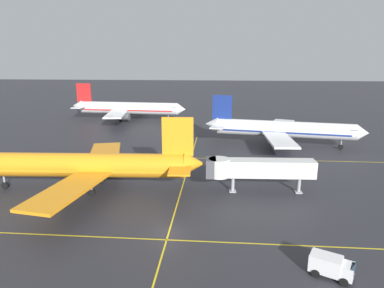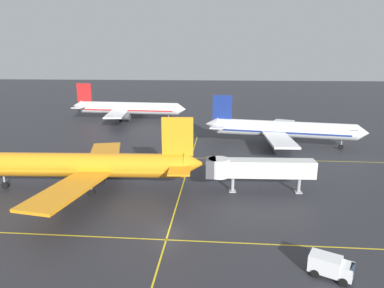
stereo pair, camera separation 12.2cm
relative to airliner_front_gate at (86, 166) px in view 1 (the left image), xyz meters
name	(u,v)px [view 1 (the left image)]	position (x,y,z in m)	size (l,w,h in m)	color
ground_plane	(169,232)	(15.44, -12.75, -4.17)	(600.00, 600.00, 0.00)	#28282D
airliner_front_gate	(86,166)	(0.00, 0.00, 0.00)	(39.26, 33.85, 12.21)	orange
airliner_second_row	(282,129)	(36.85, 31.99, -0.02)	(39.03, 33.28, 12.16)	white
airliner_third_row	(127,108)	(-10.46, 63.03, 0.16)	(40.79, 35.11, 12.68)	white
taxiway_markings	(182,187)	(15.44, 2.39, -4.17)	(129.59, 75.40, 0.01)	yellow
service_truck_red_van	(332,266)	(32.82, -20.25, -2.99)	(4.49, 3.54, 2.10)	white
jet_bridge	(252,168)	(26.79, 1.15, -0.11)	(17.40, 3.69, 5.58)	silver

